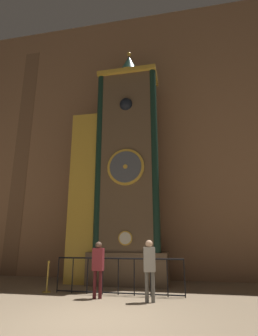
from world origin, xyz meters
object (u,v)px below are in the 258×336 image
object	(u,v)px
visitor_far	(149,264)
stanchion_post	(47,282)
visitor_near	(98,264)
clock_tower	(120,173)

from	to	relation	value
visitor_far	stanchion_post	xyz separation A→B (m)	(-3.64, 0.76, -0.71)
visitor_near	stanchion_post	world-z (taller)	visitor_near
stanchion_post	visitor_far	bearing A→B (deg)	-11.76
clock_tower	stanchion_post	distance (m)	5.23
clock_tower	visitor_near	size ratio (longest dim) A/B	6.58
visitor_far	stanchion_post	bearing A→B (deg)	156.86
stanchion_post	clock_tower	bearing A→B (deg)	48.19
clock_tower	stanchion_post	bearing A→B (deg)	-131.81
visitor_near	visitor_far	distance (m)	1.66
visitor_far	visitor_near	bearing A→B (deg)	162.09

